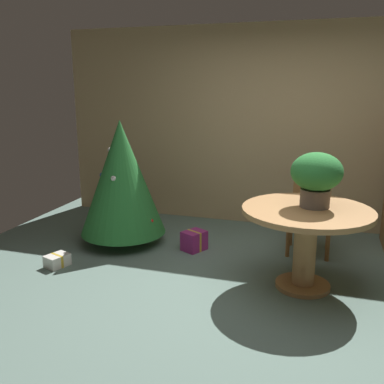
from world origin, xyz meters
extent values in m
plane|color=slate|center=(0.00, 0.00, 0.00)|extent=(6.60, 6.60, 0.00)
cube|color=tan|center=(0.00, 2.20, 1.30)|extent=(6.00, 0.10, 2.60)
cylinder|color=#B27F4C|center=(0.46, 0.34, 0.02)|extent=(0.50, 0.50, 0.04)
cylinder|color=#B27F4C|center=(0.46, 0.34, 0.38)|extent=(0.20, 0.20, 0.68)
cylinder|color=#B27F4C|center=(0.46, 0.34, 0.74)|extent=(1.17, 1.17, 0.05)
cylinder|color=#665B51|center=(0.51, 0.41, 0.85)|extent=(0.26, 0.26, 0.16)
ellipsoid|color=#287533|center=(0.51, 0.41, 1.09)|extent=(0.46, 0.46, 0.34)
sphere|color=#E5A8B2|center=(0.51, 0.23, 1.07)|extent=(0.06, 0.06, 0.06)
sphere|color=#E5A8B2|center=(0.42, 0.28, 1.10)|extent=(0.07, 0.07, 0.07)
sphere|color=#E5A8B2|center=(0.41, 0.57, 1.10)|extent=(0.08, 0.08, 0.08)
sphere|color=#E5A8B2|center=(0.49, 0.53, 1.18)|extent=(0.08, 0.08, 0.08)
cylinder|color=brown|center=(0.67, 1.05, 0.23)|extent=(0.04, 0.04, 0.45)
cylinder|color=brown|center=(0.25, 1.05, 0.23)|extent=(0.04, 0.04, 0.45)
cylinder|color=brown|center=(0.67, 1.42, 0.23)|extent=(0.04, 0.04, 0.45)
cylinder|color=brown|center=(0.25, 1.42, 0.23)|extent=(0.04, 0.04, 0.45)
cube|color=brown|center=(0.46, 1.23, 0.48)|extent=(0.46, 0.41, 0.05)
cube|color=brown|center=(0.46, 1.41, 0.72)|extent=(0.42, 0.05, 0.44)
cylinder|color=brown|center=(-1.66, 0.91, 0.07)|extent=(0.10, 0.10, 0.13)
cone|color=#287533|center=(-1.66, 0.91, 0.80)|extent=(1.00, 1.00, 1.33)
sphere|color=red|center=(-1.62, 1.12, 0.89)|extent=(0.07, 0.07, 0.07)
sphere|color=red|center=(-1.26, 0.82, 0.33)|extent=(0.04, 0.04, 0.04)
sphere|color=red|center=(-1.60, 1.23, 0.57)|extent=(0.06, 0.06, 0.06)
sphere|color=silver|center=(-1.65, 0.68, 0.83)|extent=(0.06, 0.06, 0.06)
sphere|color=silver|center=(-1.77, 0.87, 1.12)|extent=(0.05, 0.05, 0.05)
sphere|color=silver|center=(-1.59, 1.05, 1.04)|extent=(0.05, 0.05, 0.05)
sphere|color=#2D51A8|center=(-1.89, 0.89, 0.81)|extent=(0.07, 0.07, 0.07)
cube|color=silver|center=(-2.01, 0.06, 0.06)|extent=(0.24, 0.28, 0.12)
cube|color=gold|center=(-2.01, 0.06, 0.06)|extent=(0.17, 0.09, 0.13)
cube|color=#9E287A|center=(-0.79, 0.93, 0.11)|extent=(0.30, 0.32, 0.22)
cube|color=gold|center=(-0.79, 0.93, 0.11)|extent=(0.20, 0.12, 0.22)
camera|label=1|loc=(0.59, -3.51, 1.83)|focal=40.42mm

